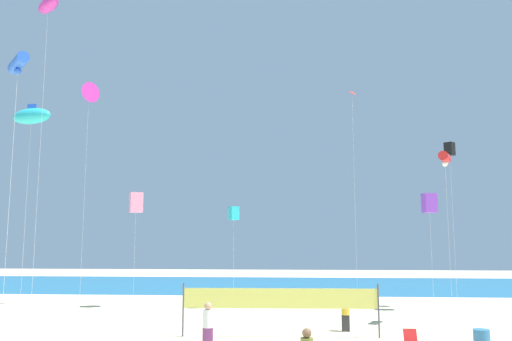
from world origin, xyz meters
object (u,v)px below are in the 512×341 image
(kite_violet_box, at_px, (429,203))
(volleyball_net, at_px, (280,300))
(beachgoer_white_shirt, at_px, (208,324))
(kite_red_diamond, at_px, (353,98))
(kite_cyan_box, at_px, (234,213))
(folding_beach_chair, at_px, (411,341))
(beachgoer_mustard_shirt, at_px, (345,312))
(kite_black_box, at_px, (450,149))
(kite_magenta_delta, at_px, (89,93))
(kite_cyan_inflatable, at_px, (31,116))
(kite_blue_tube, at_px, (18,64))
(kite_magenta_inflatable, at_px, (48,6))
(kite_pink_box, at_px, (136,203))
(kite_red_tube, at_px, (445,158))

(kite_violet_box, bearing_deg, volleyball_net, -135.29)
(beachgoer_white_shirt, relative_size, kite_red_diamond, 0.12)
(kite_violet_box, bearing_deg, kite_cyan_box, 179.66)
(volleyball_net, bearing_deg, kite_red_diamond, 67.17)
(kite_red_diamond, bearing_deg, folding_beach_chair, -89.24)
(beachgoer_mustard_shirt, xyz_separation_m, kite_violet_box, (6.21, 7.51, 5.79))
(kite_black_box, bearing_deg, volleyball_net, -136.44)
(kite_magenta_delta, bearing_deg, kite_violet_box, -1.50)
(kite_cyan_inflatable, bearing_deg, kite_black_box, 16.81)
(beachgoer_mustard_shirt, distance_m, kite_cyan_box, 11.15)
(folding_beach_chair, xyz_separation_m, kite_red_diamond, (-0.20, 14.74, 13.93))
(kite_red_diamond, bearing_deg, beachgoer_white_shirt, -118.40)
(beachgoer_mustard_shirt, distance_m, folding_beach_chair, 5.05)
(beachgoer_white_shirt, height_order, kite_cyan_inflatable, kite_cyan_inflatable)
(kite_violet_box, bearing_deg, kite_blue_tube, -142.16)
(kite_magenta_delta, bearing_deg, kite_blue_tube, -76.95)
(kite_magenta_delta, height_order, kite_cyan_inflatable, kite_magenta_delta)
(kite_magenta_delta, distance_m, kite_cyan_inflatable, 7.55)
(volleyball_net, distance_m, kite_blue_tube, 14.83)
(kite_cyan_box, height_order, kite_cyan_inflatable, kite_cyan_inflatable)
(volleyball_net, height_order, kite_magenta_delta, kite_magenta_delta)
(kite_magenta_inflatable, bearing_deg, volleyball_net, -6.66)
(kite_magenta_delta, bearing_deg, kite_black_box, 1.90)
(kite_red_diamond, bearing_deg, kite_magenta_delta, -173.71)
(beachgoer_white_shirt, height_order, kite_blue_tube, kite_blue_tube)
(volleyball_net, relative_size, kite_cyan_inflatable, 0.75)
(kite_pink_box, bearing_deg, kite_magenta_inflatable, -108.88)
(beachgoer_white_shirt, xyz_separation_m, kite_cyan_inflatable, (-11.06, 5.76, 10.26))
(kite_magenta_inflatable, bearing_deg, folding_beach_chair, -13.70)
(beachgoer_mustard_shirt, distance_m, kite_magenta_delta, 22.99)
(kite_cyan_inflatable, distance_m, kite_blue_tube, 9.65)
(kite_magenta_inflatable, height_order, kite_blue_tube, kite_magenta_inflatable)
(kite_red_tube, xyz_separation_m, kite_black_box, (2.37, 6.79, 1.64))
(folding_beach_chair, distance_m, kite_cyan_inflatable, 22.75)
(kite_red_tube, height_order, kite_magenta_inflatable, kite_magenta_inflatable)
(folding_beach_chair, bearing_deg, beachgoer_mustard_shirt, 110.10)
(beachgoer_mustard_shirt, bearing_deg, kite_red_tube, 52.13)
(kite_black_box, bearing_deg, folding_beach_chair, -113.99)
(volleyball_net, distance_m, kite_cyan_box, 10.81)
(volleyball_net, relative_size, kite_cyan_box, 1.38)
(beachgoer_white_shirt, distance_m, kite_black_box, 21.57)
(volleyball_net, distance_m, kite_red_diamond, 18.13)
(beachgoer_mustard_shirt, height_order, kite_red_tube, kite_red_tube)
(volleyball_net, relative_size, kite_black_box, 0.83)
(kite_cyan_box, xyz_separation_m, kite_red_tube, (12.04, -5.45, 2.67))
(beachgoer_mustard_shirt, xyz_separation_m, kite_cyan_box, (-6.32, 7.59, 5.18))
(volleyball_net, xyz_separation_m, kite_magenta_inflatable, (-12.50, 1.46, 15.34))
(kite_black_box, distance_m, kite_red_diamond, 7.49)
(kite_red_diamond, bearing_deg, kite_magenta_inflatable, -149.23)
(folding_beach_chair, bearing_deg, kite_blue_tube, -173.55)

